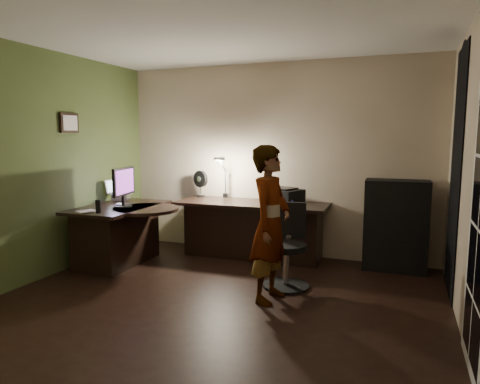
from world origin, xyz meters
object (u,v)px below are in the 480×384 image
(person, at_px, (270,224))
(desk_left, at_px, (120,235))
(office_chair, at_px, (287,246))
(monitor, at_px, (123,193))
(desk_right, at_px, (251,230))
(cabinet, at_px, (396,225))

(person, bearing_deg, desk_left, 83.40)
(desk_left, bearing_deg, office_chair, -2.47)
(desk_left, xyz_separation_m, person, (2.23, -0.50, 0.41))
(desk_left, distance_m, monitor, 0.61)
(monitor, relative_size, person, 0.35)
(desk_right, relative_size, person, 1.30)
(person, bearing_deg, desk_right, 32.80)
(office_chair, bearing_deg, monitor, 172.93)
(desk_right, relative_size, monitor, 3.77)
(cabinet, bearing_deg, monitor, -162.05)
(desk_right, height_order, office_chair, office_chair)
(monitor, xyz_separation_m, office_chair, (2.14, 0.03, -0.51))
(desk_left, bearing_deg, monitor, -36.76)
(desk_left, relative_size, person, 0.84)
(monitor, relative_size, office_chair, 0.59)
(desk_right, xyz_separation_m, cabinet, (1.87, 0.15, 0.18))
(desk_right, xyz_separation_m, person, (0.69, -1.37, 0.41))
(desk_right, distance_m, person, 1.59)
(desk_left, relative_size, desk_right, 0.65)
(person, bearing_deg, cabinet, -31.79)
(office_chair, bearing_deg, desk_right, 120.61)
(monitor, height_order, office_chair, monitor)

